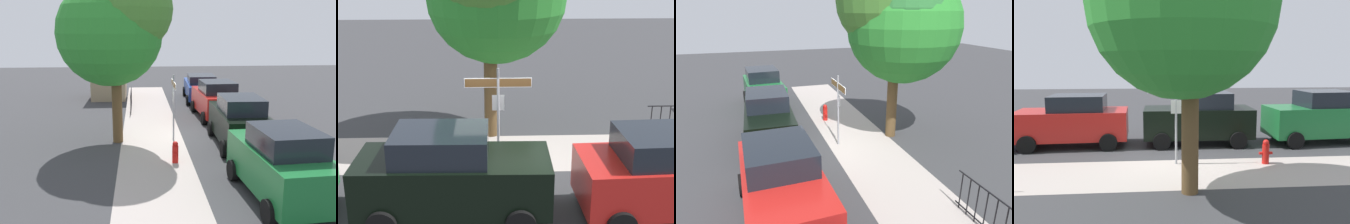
{
  "view_description": "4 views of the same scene",
  "coord_description": "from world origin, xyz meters",
  "views": [
    {
      "loc": [
        -15.5,
        1.84,
        4.68
      ],
      "look_at": [
        -0.4,
        0.65,
        1.24
      ],
      "focal_mm": 40.14,
      "sensor_mm": 36.0,
      "label": 1
    },
    {
      "loc": [
        -0.41,
        -11.32,
        5.59
      ],
      "look_at": [
        0.03,
        0.41,
        1.57
      ],
      "focal_mm": 50.17,
      "sensor_mm": 36.0,
      "label": 2
    },
    {
      "loc": [
        10.14,
        -2.71,
        5.03
      ],
      "look_at": [
        -0.26,
        0.66,
        1.29
      ],
      "focal_mm": 32.04,
      "sensor_mm": 36.0,
      "label": 3
    },
    {
      "loc": [
        0.48,
        10.41,
        3.18
      ],
      "look_at": [
        -0.37,
        0.37,
        1.65
      ],
      "focal_mm": 35.15,
      "sensor_mm": 36.0,
      "label": 4
    }
  ],
  "objects": [
    {
      "name": "car_black",
      "position": [
        -1.24,
        -2.13,
        1.01
      ],
      "size": [
        4.2,
        2.02,
        2.03
      ],
      "rotation": [
        0.0,
        0.0,
        -0.02
      ],
      "color": "black",
      "rests_on": "ground_plane"
    },
    {
      "name": "car_green",
      "position": [
        -6.04,
        -2.01,
        1.02
      ],
      "size": [
        4.17,
        2.21,
        2.06
      ],
      "rotation": [
        0.0,
        0.0,
        0.07
      ],
      "color": "#1A6B31",
      "rests_on": "ground_plane"
    },
    {
      "name": "shade_tree",
      "position": [
        -0.12,
        2.69,
        4.83
      ],
      "size": [
        4.23,
        4.63,
        7.13
      ],
      "color": "brown",
      "rests_on": "ground_plane"
    },
    {
      "name": "ground_plane",
      "position": [
        0.0,
        0.0,
        0.0
      ],
      "size": [
        60.0,
        60.0,
        0.0
      ],
      "primitive_type": "plane",
      "color": "#38383A"
    },
    {
      "name": "fire_hydrant",
      "position": [
        -3.0,
        0.6,
        0.38
      ],
      "size": [
        0.42,
        0.22,
        0.78
      ],
      "color": "red",
      "rests_on": "ground_plane"
    },
    {
      "name": "sidewalk_strip",
      "position": [
        2.0,
        1.3,
        0.0
      ],
      "size": [
        24.0,
        2.6,
        0.0
      ],
      "primitive_type": "cube",
      "color": "#AEA199",
      "rests_on": "ground_plane"
    },
    {
      "name": "car_red",
      "position": [
        3.56,
        -2.19,
        0.98
      ],
      "size": [
        4.19,
        2.21,
        1.96
      ],
      "rotation": [
        0.0,
        0.0,
        0.04
      ],
      "color": "red",
      "rests_on": "ground_plane"
    },
    {
      "name": "street_sign",
      "position": [
        -0.18,
        0.4,
        1.93
      ],
      "size": [
        1.75,
        0.07,
        2.75
      ],
      "color": "#9EA0A5",
      "rests_on": "ground_plane"
    }
  ]
}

